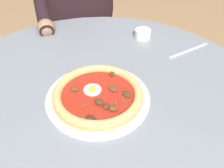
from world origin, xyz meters
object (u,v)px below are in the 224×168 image
at_px(pizza_on_plate, 97,95).
at_px(diner_person, 78,41).
at_px(fork_utensil, 189,51).
at_px(cafe_chair_diner, 76,28).
at_px(ramekin_capers, 143,34).
at_px(dining_table, 100,132).

relative_size(pizza_on_plate, diner_person, 0.26).
distance_m(fork_utensil, cafe_chair_diner, 0.80).
xyz_separation_m(fork_utensil, diner_person, (0.45, 0.47, -0.24)).
height_order(pizza_on_plate, ramekin_capers, pizza_on_plate).
bearing_deg(dining_table, pizza_on_plate, 106.19).
relative_size(diner_person, cafe_chair_diner, 1.35).
height_order(fork_utensil, cafe_chair_diner, cafe_chair_diner).
height_order(dining_table, diner_person, diner_person).
relative_size(fork_utensil, cafe_chair_diner, 0.19).
bearing_deg(dining_table, ramekin_capers, -23.37).
xyz_separation_m(dining_table, diner_person, (0.71, 0.17, -0.09)).
height_order(dining_table, fork_utensil, fork_utensil).
relative_size(ramekin_capers, diner_person, 0.05).
bearing_deg(pizza_on_plate, dining_table, -73.81).
bearing_deg(ramekin_capers, diner_person, 40.90).
xyz_separation_m(ramekin_capers, cafe_chair_diner, (0.50, 0.34, -0.25)).
xyz_separation_m(diner_person, cafe_chair_diner, (0.13, 0.03, 0.01)).
bearing_deg(ramekin_capers, pizza_on_plate, 156.17).
bearing_deg(pizza_on_plate, fork_utensil, -50.46).
distance_m(dining_table, diner_person, 0.73).
bearing_deg(cafe_chair_diner, dining_table, -166.96).
distance_m(dining_table, fork_utensil, 0.42).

